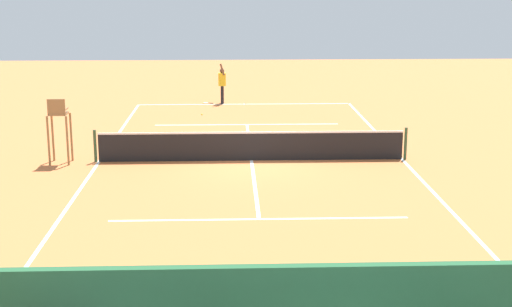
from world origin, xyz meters
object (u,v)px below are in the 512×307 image
Objects in this scene: tennis_net at (251,146)px; tennis_player at (222,82)px; umpire_chair at (59,124)px; tennis_ball_near at (202,114)px; tennis_racket at (206,103)px.

tennis_player is at bearing -84.70° from tennis_net.
umpire_chair is 1.11× the size of tennis_player.
tennis_player is (-5.15, -11.41, -0.30)m from umpire_chair.
tennis_net is at bearing 103.11° from tennis_ball_near.
tennis_racket is at bearing -110.85° from umpire_chair.
tennis_ball_near is (1.92, -8.23, -0.47)m from tennis_net.
tennis_player reaches higher than tennis_net.
tennis_net is 11.52m from tennis_racket.
tennis_ball_near is at bearing 88.19° from tennis_racket.
tennis_net is at bearing -178.74° from umpire_chair.
tennis_racket is 3.14m from tennis_ball_near.
tennis_player is 29.18× the size of tennis_ball_near.
tennis_net reaches higher than tennis_ball_near.
tennis_racket is (0.77, -0.10, -1.00)m from tennis_player.
tennis_net is 8.47m from tennis_ball_near.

